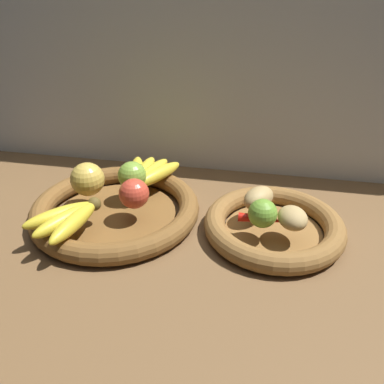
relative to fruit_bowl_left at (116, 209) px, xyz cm
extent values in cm
cube|color=brown|center=(19.99, 0.62, -3.59)|extent=(140.00, 90.00, 3.00)
cube|color=silver|center=(19.99, 30.62, 25.41)|extent=(140.00, 3.00, 55.00)
cylinder|color=brown|center=(0.00, 0.00, -1.59)|extent=(27.81, 27.81, 1.00)
torus|color=brown|center=(0.00, 0.00, 0.18)|extent=(38.47, 38.47, 4.55)
cylinder|color=brown|center=(35.79, 0.00, -1.59)|extent=(20.93, 20.93, 1.00)
torus|color=brown|center=(35.79, 0.00, 0.18)|extent=(30.07, 30.07, 4.55)
sphere|color=#CC422D|center=(5.48, -1.89, 5.77)|extent=(6.62, 6.62, 6.62)
sphere|color=gold|center=(-6.73, 1.45, 6.33)|extent=(7.75, 7.75, 7.75)
sphere|color=#7AA338|center=(2.39, 6.04, 5.84)|extent=(6.77, 6.77, 6.77)
ellipsoid|color=gold|center=(-7.72, -10.60, 4.12)|extent=(12.79, 13.30, 3.34)
ellipsoid|color=gold|center=(-5.86, -11.88, 4.12)|extent=(9.63, 15.05, 3.34)
ellipsoid|color=gold|center=(-3.70, -12.56, 4.12)|extent=(5.61, 15.45, 3.34)
sphere|color=brown|center=(-2.54, -5.09, 4.12)|extent=(3.00, 3.00, 3.00)
ellipsoid|color=yellow|center=(7.13, 11.13, 4.12)|extent=(10.40, 15.36, 3.33)
ellipsoid|color=yellow|center=(5.30, 11.84, 4.12)|extent=(7.04, 16.01, 3.33)
ellipsoid|color=yellow|center=(3.34, 12.08, 4.12)|extent=(3.42, 15.69, 3.33)
ellipsoid|color=yellow|center=(1.39, 11.82, 4.12)|extent=(7.21, 16.00, 3.33)
sphere|color=brown|center=(3.39, 4.24, 4.12)|extent=(2.99, 2.99, 2.99)
ellipsoid|color=tan|center=(39.10, -3.32, 4.63)|extent=(7.67, 8.46, 4.34)
ellipsoid|color=tan|center=(32.05, 2.90, 4.86)|extent=(8.84, 9.67, 4.81)
sphere|color=#6B9E33|center=(33.11, -4.02, 5.42)|extent=(5.92, 5.92, 5.92)
cone|color=red|center=(34.20, -3.14, 3.43)|extent=(11.82, 1.99, 1.95)
camera|label=1|loc=(31.72, -71.08, 47.60)|focal=36.37mm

